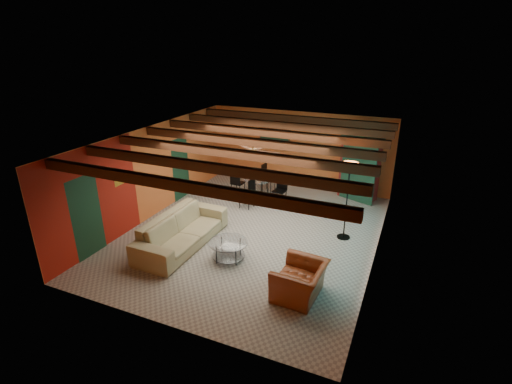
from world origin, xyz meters
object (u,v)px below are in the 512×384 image
at_px(potted_plant, 364,131).
at_px(coffee_table, 229,250).
at_px(dining_table, 258,185).
at_px(armoire, 360,169).
at_px(floor_lamp, 347,201).
at_px(vase, 258,168).
at_px(sofa, 182,230).
at_px(armchair, 300,281).

bearing_deg(potted_plant, coffee_table, -113.09).
distance_m(coffee_table, dining_table, 3.85).
height_order(coffee_table, armoire, armoire).
xyz_separation_m(dining_table, floor_lamp, (3.16, -1.55, 0.56)).
distance_m(potted_plant, vase, 3.55).
bearing_deg(sofa, coffee_table, -95.71).
height_order(sofa, vase, vase).
relative_size(armchair, vase, 6.04).
distance_m(armoire, potted_plant, 1.27).
bearing_deg(dining_table, coffee_table, -77.79).
bearing_deg(coffee_table, vase, 102.21).
bearing_deg(potted_plant, sofa, -125.84).
bearing_deg(vase, armchair, -57.53).
bearing_deg(floor_lamp, coffee_table, -136.88).
xyz_separation_m(coffee_table, potted_plant, (2.20, 5.17, 2.06)).
xyz_separation_m(armchair, armoire, (0.20, 5.85, 0.67)).
bearing_deg(sofa, armoire, -35.24).
relative_size(armchair, armoire, 0.54).
relative_size(floor_lamp, potted_plant, 4.37).
height_order(armoire, floor_lamp, floor_lamp).
bearing_deg(floor_lamp, dining_table, 153.92).
bearing_deg(dining_table, vase, 0.00).
xyz_separation_m(floor_lamp, vase, (-3.16, 1.55, 0.03)).
distance_m(armchair, armoire, 5.89).
distance_m(dining_table, armoire, 3.38).
relative_size(armchair, coffee_table, 1.18).
bearing_deg(armoire, dining_table, -133.04).
height_order(sofa, dining_table, dining_table).
relative_size(sofa, potted_plant, 5.94).
bearing_deg(armchair, dining_table, -144.07).
height_order(dining_table, armoire, armoire).
relative_size(armchair, dining_table, 0.58).
xyz_separation_m(sofa, vase, (0.61, 3.59, 0.67)).
bearing_deg(floor_lamp, potted_plant, 92.85).
bearing_deg(potted_plant, dining_table, -154.80).
bearing_deg(dining_table, armchair, -57.53).
relative_size(sofa, armchair, 2.59).
height_order(coffee_table, vase, vase).
xyz_separation_m(armoire, vase, (-3.02, -1.42, 0.06)).
bearing_deg(armoire, potted_plant, 0.00).
height_order(sofa, armchair, sofa).
distance_m(floor_lamp, potted_plant, 3.22).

